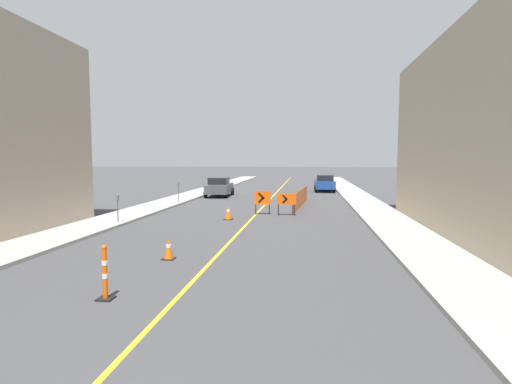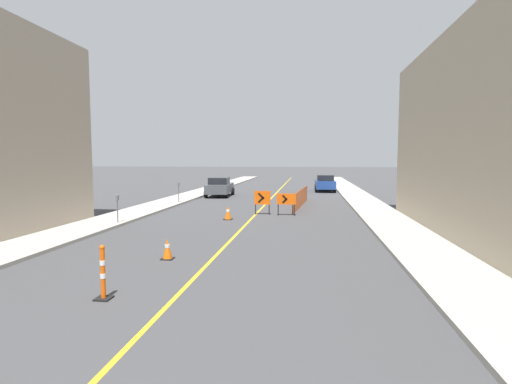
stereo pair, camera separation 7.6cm
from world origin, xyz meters
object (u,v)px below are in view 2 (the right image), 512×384
(traffic_cone_second, at_px, (167,249))
(parking_meter_far_curb, at_px, (179,188))
(parking_meter_near_curb, at_px, (117,203))
(arrow_barricade_secondary, at_px, (286,200))
(delineator_post_front, at_px, (103,276))
(parked_car_curb_mid, at_px, (325,183))
(parked_car_curb_near, at_px, (220,187))
(arrow_barricade_primary, at_px, (262,199))
(traffic_cone_third, at_px, (228,213))

(traffic_cone_second, xyz_separation_m, parking_meter_far_curb, (-4.62, 14.85, 0.79))
(traffic_cone_second, xyz_separation_m, parking_meter_near_curb, (-4.62, 5.90, 0.75))
(arrow_barricade_secondary, height_order, parking_meter_far_curb, parking_meter_far_curb)
(parking_meter_near_curb, bearing_deg, delineator_post_front, -64.94)
(delineator_post_front, xyz_separation_m, parked_car_curb_mid, (6.06, 30.63, 0.26))
(parked_car_curb_near, bearing_deg, delineator_post_front, -86.59)
(delineator_post_front, xyz_separation_m, arrow_barricade_secondary, (3.31, 13.73, 0.33))
(arrow_barricade_secondary, bearing_deg, parking_meter_far_curb, 146.80)
(arrow_barricade_primary, bearing_deg, parked_car_curb_mid, 75.25)
(traffic_cone_third, distance_m, parked_car_curb_mid, 19.57)
(traffic_cone_second, relative_size, parking_meter_far_curb, 0.47)
(traffic_cone_third, xyz_separation_m, delineator_post_front, (-0.40, -11.90, 0.18))
(traffic_cone_second, height_order, delineator_post_front, delineator_post_front)
(arrow_barricade_primary, xyz_separation_m, parked_car_curb_near, (-4.82, 10.37, -0.11))
(arrow_barricade_primary, distance_m, arrow_barricade_secondary, 1.38)
(delineator_post_front, bearing_deg, arrow_barricade_primary, 82.04)
(parked_car_curb_mid, height_order, parking_meter_far_curb, parked_car_curb_mid)
(arrow_barricade_primary, bearing_deg, parked_car_curb_near, 114.02)
(traffic_cone_third, distance_m, arrow_barricade_primary, 2.63)
(parking_meter_near_curb, bearing_deg, parked_car_curb_near, 83.86)
(traffic_cone_second, distance_m, delineator_post_front, 3.65)
(parked_car_curb_near, bearing_deg, arrow_barricade_secondary, -63.05)
(parking_meter_near_curb, bearing_deg, parked_car_curb_mid, 63.49)
(traffic_cone_third, height_order, parking_meter_far_curb, parking_meter_far_curb)
(delineator_post_front, height_order, parking_meter_far_curb, parking_meter_far_curb)
(arrow_barricade_primary, relative_size, parking_meter_near_curb, 1.00)
(arrow_barricade_primary, bearing_deg, traffic_cone_second, -100.75)
(arrow_barricade_primary, height_order, parking_meter_near_curb, parking_meter_near_curb)
(traffic_cone_second, height_order, arrow_barricade_secondary, arrow_barricade_secondary)
(arrow_barricade_primary, bearing_deg, arrow_barricade_secondary, -10.01)
(parking_meter_near_curb, bearing_deg, arrow_barricade_secondary, 28.31)
(traffic_cone_second, relative_size, parked_car_curb_mid, 0.15)
(traffic_cone_second, bearing_deg, parking_meter_near_curb, 128.07)
(traffic_cone_second, distance_m, arrow_barricade_secondary, 10.58)
(parked_car_curb_near, bearing_deg, traffic_cone_second, -84.98)
(traffic_cone_second, relative_size, parking_meter_near_curb, 0.49)
(arrow_barricade_primary, distance_m, parked_car_curb_near, 11.44)
(parked_car_curb_mid, bearing_deg, parking_meter_far_curb, -131.84)
(traffic_cone_third, xyz_separation_m, parked_car_curb_mid, (5.66, 18.73, 0.44))
(parking_meter_near_curb, bearing_deg, arrow_barricade_primary, 34.49)
(parking_meter_far_curb, bearing_deg, parking_meter_near_curb, -90.00)
(traffic_cone_second, height_order, parked_car_curb_mid, parked_car_curb_mid)
(arrow_barricade_secondary, height_order, parked_car_curb_near, parked_car_curb_near)
(delineator_post_front, distance_m, parked_car_curb_mid, 31.22)
(traffic_cone_third, height_order, parked_car_curb_near, parked_car_curb_near)
(traffic_cone_second, bearing_deg, traffic_cone_third, 88.36)
(traffic_cone_third, xyz_separation_m, parking_meter_near_curb, (-4.86, -2.35, 0.71))
(arrow_barricade_primary, xyz_separation_m, parking_meter_near_curb, (-6.41, -4.40, 0.17))
(delineator_post_front, relative_size, parked_car_curb_near, 0.28)
(parked_car_curb_near, relative_size, parking_meter_near_curb, 3.29)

